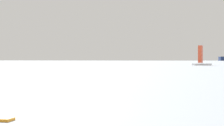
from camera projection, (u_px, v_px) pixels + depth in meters
ground_plane at (28, 116)px, 16.30m from camera, size 4000.00×4000.00×0.00m
small_sailboat at (202, 63)px, 159.68m from camera, size 8.25×6.92×9.61m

